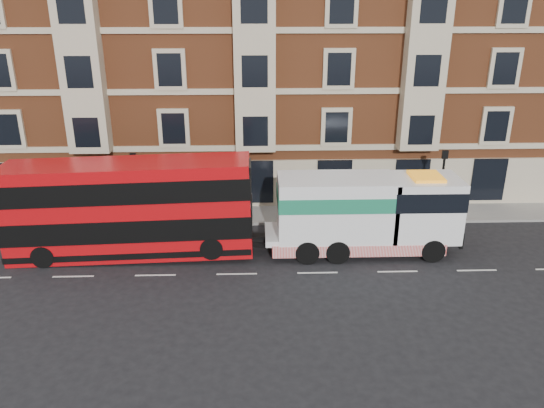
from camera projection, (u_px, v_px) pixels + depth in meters
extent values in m
plane|color=black|center=(237.00, 274.00, 26.14)|extent=(120.00, 120.00, 0.00)
cube|color=slate|center=(240.00, 215.00, 33.11)|extent=(90.00, 3.00, 0.15)
cube|color=brown|center=(247.00, 56.00, 36.89)|extent=(45.00, 12.00, 18.00)
cylinder|color=black|center=(137.00, 192.00, 30.97)|extent=(0.14, 0.14, 4.00)
cube|color=black|center=(133.00, 157.00, 30.21)|extent=(0.35, 0.15, 0.50)
cylinder|color=black|center=(441.00, 189.00, 31.50)|extent=(0.14, 0.14, 4.00)
cube|color=black|center=(445.00, 155.00, 30.74)|extent=(0.35, 0.15, 0.50)
cube|color=red|center=(129.00, 209.00, 27.21)|extent=(12.50, 2.79, 4.91)
cube|color=black|center=(131.00, 222.00, 27.48)|extent=(12.54, 2.85, 1.17)
cube|color=black|center=(127.00, 185.00, 26.75)|extent=(12.54, 2.85, 1.12)
cylinder|color=black|center=(43.00, 256.00, 26.65)|extent=(1.16, 0.36, 1.16)
cylinder|color=black|center=(60.00, 236.00, 29.00)|extent=(1.16, 0.36, 1.16)
cylinder|color=black|center=(212.00, 248.00, 26.78)|extent=(1.16, 0.36, 1.16)
cylinder|color=black|center=(215.00, 228.00, 29.13)|extent=(1.16, 0.36, 1.16)
cube|color=white|center=(360.00, 233.00, 28.13)|extent=(10.04, 2.57, 0.33)
cube|color=white|center=(423.00, 207.00, 27.70)|extent=(3.57, 2.79, 3.24)
cube|color=white|center=(336.00, 207.00, 27.55)|extent=(6.02, 2.79, 3.24)
cube|color=#1A7552|center=(336.00, 197.00, 27.34)|extent=(6.08, 2.83, 0.78)
cube|color=red|center=(355.00, 240.00, 28.26)|extent=(8.93, 2.85, 0.61)
cylinder|color=black|center=(433.00, 250.00, 27.22)|extent=(1.23, 0.39, 1.23)
cylinder|color=black|center=(418.00, 230.00, 29.57)|extent=(1.23, 0.39, 1.23)
cylinder|color=black|center=(338.00, 252.00, 27.08)|extent=(1.23, 0.45, 1.23)
cylinder|color=black|center=(331.00, 232.00, 29.43)|extent=(1.23, 0.45, 1.23)
cylinder|color=black|center=(307.00, 252.00, 27.03)|extent=(1.23, 0.45, 1.23)
cylinder|color=black|center=(303.00, 232.00, 29.38)|extent=(1.23, 0.45, 1.23)
imported|color=#181C31|center=(74.00, 203.00, 32.68)|extent=(0.61, 0.44, 1.56)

